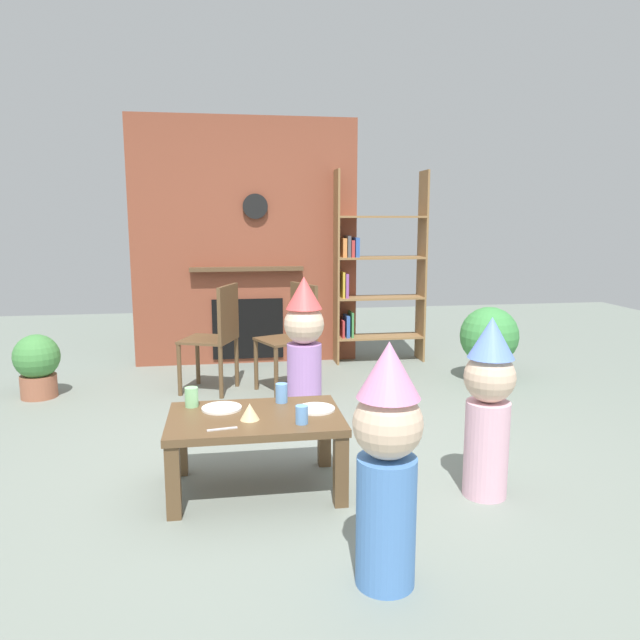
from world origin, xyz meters
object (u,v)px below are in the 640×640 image
at_px(paper_plate_front, 222,408).
at_px(birthday_cake_slice, 250,412).
at_px(coffee_table, 256,428).
at_px(child_by_the_chairs, 304,345).
at_px(paper_cup_near_right, 302,415).
at_px(child_in_pink, 488,403).
at_px(dining_chair_middle, 294,331).
at_px(paper_plate_rear, 316,409).
at_px(paper_cup_center, 192,397).
at_px(bookshelf, 373,274).
at_px(paper_cup_near_left, 282,393).
at_px(potted_plant_short, 37,364).
at_px(child_with_cone_hat, 387,459).
at_px(potted_plant_tall, 489,339).
at_px(dining_chair_left, 218,332).

bearing_deg(paper_plate_front, birthday_cake_slice, -53.93).
xyz_separation_m(coffee_table, child_by_the_chairs, (0.41, 1.11, 0.21)).
xyz_separation_m(paper_cup_near_right, child_in_pink, (0.96, -0.09, 0.04)).
distance_m(paper_plate_front, dining_chair_middle, 1.82).
bearing_deg(paper_plate_front, paper_plate_rear, -10.44).
height_order(paper_cup_center, dining_chair_middle, dining_chair_middle).
bearing_deg(bookshelf, dining_chair_middle, -134.44).
height_order(paper_cup_near_left, birthday_cake_slice, paper_cup_near_left).
bearing_deg(potted_plant_short, coffee_table, -49.74).
bearing_deg(paper_plate_front, child_with_cone_hat, -58.98).
bearing_deg(paper_plate_rear, paper_cup_near_left, 136.00).
distance_m(coffee_table, child_with_cone_hat, 1.05).
relative_size(paper_cup_near_right, child_by_the_chairs, 0.09).
distance_m(child_with_cone_hat, potted_plant_tall, 3.27).
distance_m(child_by_the_chairs, dining_chair_middle, 0.74).
distance_m(paper_cup_center, dining_chair_left, 1.69).
bearing_deg(child_in_pink, paper_cup_near_right, 6.83).
height_order(paper_plate_front, child_in_pink, child_in_pink).
relative_size(child_in_pink, dining_chair_left, 1.05).
xyz_separation_m(paper_cup_near_left, paper_plate_rear, (0.17, -0.16, -0.05)).
height_order(potted_plant_tall, potted_plant_short, potted_plant_tall).
height_order(child_by_the_chairs, dining_chair_left, child_by_the_chairs).
height_order(child_in_pink, child_by_the_chairs, child_by_the_chairs).
bearing_deg(paper_cup_center, paper_cup_near_left, 0.02).
bearing_deg(paper_plate_rear, paper_cup_near_right, -116.64).
relative_size(dining_chair_left, dining_chair_middle, 1.00).
relative_size(paper_cup_center, child_in_pink, 0.11).
bearing_deg(paper_plate_rear, dining_chair_middle, 87.07).
bearing_deg(dining_chair_middle, potted_plant_tall, 157.14).
height_order(bookshelf, paper_plate_front, bookshelf).
bearing_deg(paper_cup_center, child_in_pink, -16.88).
height_order(paper_cup_near_right, potted_plant_short, potted_plant_short).
height_order(paper_cup_near_left, potted_plant_tall, potted_plant_tall).
bearing_deg(dining_chair_left, potted_plant_tall, -159.18).
xyz_separation_m(coffee_table, dining_chair_left, (-0.21, 1.89, 0.17)).
height_order(paper_plate_rear, child_by_the_chairs, child_by_the_chairs).
height_order(paper_plate_front, dining_chair_left, dining_chair_left).
height_order(paper_cup_center, paper_plate_rear, paper_cup_center).
relative_size(coffee_table, birthday_cake_slice, 9.13).
bearing_deg(child_with_cone_hat, paper_cup_center, 8.80).
xyz_separation_m(coffee_table, paper_cup_center, (-0.34, 0.20, 0.13)).
bearing_deg(bookshelf, child_with_cone_hat, -103.06).
height_order(paper_cup_center, potted_plant_short, paper_cup_center).
distance_m(birthday_cake_slice, child_in_pink, 1.23).
bearing_deg(dining_chair_left, paper_plate_rear, 127.77).
bearing_deg(birthday_cake_slice, potted_plant_tall, 41.31).
relative_size(child_in_pink, potted_plant_tall, 1.42).
bearing_deg(paper_plate_rear, potted_plant_short, 136.00).
xyz_separation_m(paper_plate_rear, potted_plant_short, (-1.99, 1.92, -0.14)).
height_order(paper_plate_front, child_by_the_chairs, child_by_the_chairs).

